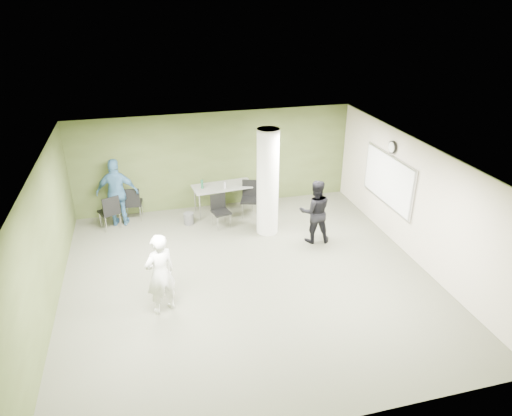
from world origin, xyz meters
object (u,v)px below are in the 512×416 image
object	(u,v)px
folding_table	(223,187)
chair_back_left	(110,210)
woman_white	(160,274)
man_blue	(117,193)
man_black	(315,211)

from	to	relation	value
folding_table	chair_back_left	bearing A→B (deg)	179.67
woman_white	man_blue	distance (m)	4.18
chair_back_left	man_black	xyz separation A→B (m)	(5.01, -1.96, 0.26)
man_black	man_blue	size ratio (longest dim) A/B	0.88
woman_white	folding_table	bearing A→B (deg)	-141.20
man_black	man_blue	distance (m)	5.25
folding_table	man_black	bearing A→B (deg)	-55.71
folding_table	woman_white	distance (m)	4.64
folding_table	man_black	distance (m)	2.96
folding_table	chair_back_left	world-z (taller)	folding_table
chair_back_left	man_black	world-z (taller)	man_black
folding_table	man_black	world-z (taller)	man_black
man_blue	man_black	bearing A→B (deg)	164.99
man_blue	chair_back_left	bearing A→B (deg)	52.75
man_blue	folding_table	bearing A→B (deg)	-168.80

